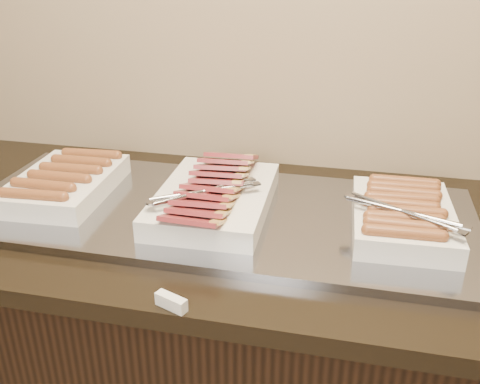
{
  "coord_description": "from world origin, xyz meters",
  "views": [
    {
      "loc": [
        0.3,
        1.04,
        1.49
      ],
      "look_at": [
        0.05,
        2.13,
        0.97
      ],
      "focal_mm": 40.0,
      "sensor_mm": 36.0,
      "label": 1
    }
  ],
  "objects_px": {
    "counter": "(222,361)",
    "dish_right": "(403,215)",
    "warming_tray": "(216,213)",
    "dish_left": "(65,183)",
    "dish_center": "(214,196)"
  },
  "relations": [
    {
      "from": "counter",
      "to": "dish_right",
      "type": "height_order",
      "value": "dish_right"
    },
    {
      "from": "counter",
      "to": "warming_tray",
      "type": "bearing_deg",
      "value": 180.0
    },
    {
      "from": "counter",
      "to": "warming_tray",
      "type": "relative_size",
      "value": 1.72
    },
    {
      "from": "warming_tray",
      "to": "dish_left",
      "type": "relative_size",
      "value": 3.55
    },
    {
      "from": "warming_tray",
      "to": "dish_center",
      "type": "bearing_deg",
      "value": -140.71
    },
    {
      "from": "dish_left",
      "to": "dish_center",
      "type": "distance_m",
      "value": 0.39
    },
    {
      "from": "counter",
      "to": "warming_tray",
      "type": "height_order",
      "value": "warming_tray"
    },
    {
      "from": "counter",
      "to": "warming_tray",
      "type": "distance_m",
      "value": 0.46
    },
    {
      "from": "dish_center",
      "to": "dish_right",
      "type": "bearing_deg",
      "value": -1.59
    },
    {
      "from": "dish_center",
      "to": "dish_right",
      "type": "xyz_separation_m",
      "value": [
        0.43,
        -0.0,
        -0.0
      ]
    },
    {
      "from": "warming_tray",
      "to": "dish_left",
      "type": "bearing_deg",
      "value": 180.0
    },
    {
      "from": "warming_tray",
      "to": "dish_left",
      "type": "distance_m",
      "value": 0.39
    },
    {
      "from": "dish_left",
      "to": "dish_center",
      "type": "xyz_separation_m",
      "value": [
        0.39,
        -0.0,
        0.01
      ]
    },
    {
      "from": "dish_right",
      "to": "dish_center",
      "type": "bearing_deg",
      "value": 177.67
    },
    {
      "from": "dish_right",
      "to": "counter",
      "type": "bearing_deg",
      "value": 177.19
    }
  ]
}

